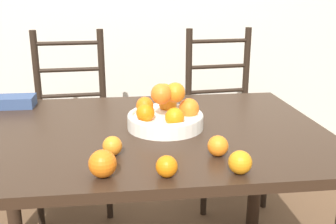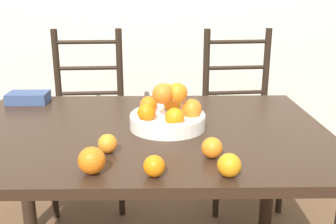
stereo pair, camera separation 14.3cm
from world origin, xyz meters
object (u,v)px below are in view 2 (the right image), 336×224
at_px(orange_loose_2, 92,161).
at_px(chair_left, 89,123).
at_px(chair_right, 240,123).
at_px(orange_loose_1, 154,166).
at_px(orange_loose_4, 212,148).
at_px(orange_loose_3, 229,165).
at_px(book_stack, 28,98).
at_px(fruit_bowl, 168,114).
at_px(orange_loose_0, 108,144).

height_order(orange_loose_2, chair_left, chair_left).
distance_m(orange_loose_2, chair_right, 1.41).
distance_m(orange_loose_1, chair_left, 1.32).
height_order(orange_loose_2, orange_loose_4, orange_loose_2).
bearing_deg(orange_loose_1, chair_left, 108.82).
xyz_separation_m(orange_loose_3, chair_right, (0.28, 1.22, -0.28)).
bearing_deg(orange_loose_1, book_stack, 127.58).
xyz_separation_m(orange_loose_2, book_stack, (-0.44, 0.78, -0.02)).
bearing_deg(orange_loose_3, chair_right, 76.91).
bearing_deg(chair_right, orange_loose_2, -125.28).
bearing_deg(chair_left, orange_loose_4, -65.07).
height_order(orange_loose_1, orange_loose_4, orange_loose_4).
relative_size(orange_loose_2, orange_loose_4, 1.19).
xyz_separation_m(orange_loose_1, book_stack, (-0.62, 0.80, -0.01)).
distance_m(orange_loose_1, orange_loose_2, 0.18).
xyz_separation_m(orange_loose_2, chair_left, (-0.23, 1.20, -0.29)).
bearing_deg(fruit_bowl, orange_loose_2, -119.46).
distance_m(fruit_bowl, chair_left, 0.97).
bearing_deg(chair_right, orange_loose_1, -117.93).
bearing_deg(book_stack, orange_loose_0, -53.57).
bearing_deg(orange_loose_3, orange_loose_2, 176.11).
distance_m(orange_loose_1, orange_loose_4, 0.22).
distance_m(fruit_bowl, book_stack, 0.76).
bearing_deg(chair_left, orange_loose_3, -66.59).
distance_m(chair_left, book_stack, 0.54).
bearing_deg(fruit_bowl, book_stack, 150.58).
height_order(fruit_bowl, book_stack, fruit_bowl).
height_order(fruit_bowl, chair_right, chair_right).
height_order(fruit_bowl, orange_loose_2, fruit_bowl).
xyz_separation_m(orange_loose_1, orange_loose_3, (0.21, -0.00, 0.00)).
distance_m(orange_loose_2, orange_loose_3, 0.40).
bearing_deg(orange_loose_1, orange_loose_0, 131.38).
height_order(orange_loose_1, orange_loose_3, orange_loose_3).
relative_size(orange_loose_0, orange_loose_4, 0.94).
bearing_deg(chair_right, fruit_bowl, -125.35).
relative_size(orange_loose_4, book_stack, 0.36).
height_order(chair_left, book_stack, chair_left).
bearing_deg(book_stack, orange_loose_2, -60.80).
height_order(orange_loose_2, book_stack, orange_loose_2).
bearing_deg(chair_right, orange_loose_0, -127.82).
bearing_deg(orange_loose_3, orange_loose_1, 178.74).
bearing_deg(fruit_bowl, orange_loose_1, -96.33).
xyz_separation_m(orange_loose_1, chair_left, (-0.42, 1.22, -0.28)).
bearing_deg(orange_loose_0, orange_loose_2, -99.24).
bearing_deg(orange_loose_4, book_stack, 139.96).
height_order(orange_loose_2, chair_right, chair_right).
bearing_deg(orange_loose_0, orange_loose_4, -7.90).
relative_size(orange_loose_3, book_stack, 0.37).
height_order(fruit_bowl, orange_loose_3, fruit_bowl).
xyz_separation_m(orange_loose_0, book_stack, (-0.46, 0.62, -0.01)).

